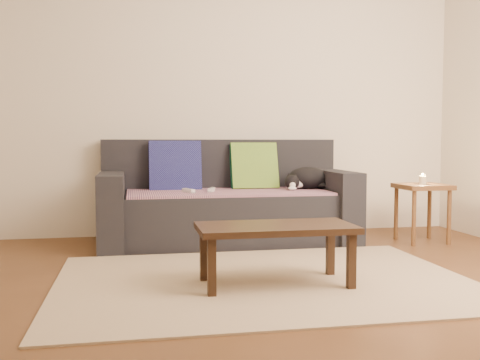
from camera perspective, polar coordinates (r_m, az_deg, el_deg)
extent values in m
plane|color=brown|center=(3.34, 3.08, -10.90)|extent=(4.50, 4.50, 0.00)
cube|color=beige|center=(5.21, -2.22, 8.86)|extent=(4.50, 0.04, 2.60)
cube|color=#232328|center=(4.74, -1.28, -3.86)|extent=(1.70, 0.78, 0.42)
cube|color=#232328|center=(5.10, -2.03, 1.60)|extent=(2.10, 0.18, 0.45)
cube|color=#232328|center=(4.67, -12.87, -2.97)|extent=(0.20, 0.90, 0.60)
cube|color=#232328|center=(4.97, 9.59, -2.50)|extent=(0.20, 0.90, 0.60)
cube|color=#44284C|center=(4.70, -1.24, -1.23)|extent=(1.66, 0.74, 0.02)
cube|color=#15114B|center=(4.89, -6.61, 1.30)|extent=(0.45, 0.18, 0.46)
cube|color=#0B4A2C|center=(4.99, 1.42, 1.38)|extent=(0.42, 0.22, 0.43)
ellipsoid|color=black|center=(4.95, 6.93, 0.23)|extent=(0.39, 0.31, 0.19)
sphere|color=black|center=(4.82, 5.32, -0.22)|extent=(0.14, 0.14, 0.12)
sphere|color=white|center=(4.77, 5.36, -0.51)|extent=(0.06, 0.06, 0.05)
ellipsoid|color=black|center=(4.90, 8.75, -0.54)|extent=(0.15, 0.06, 0.04)
cube|color=white|center=(4.57, -5.25, -1.08)|extent=(0.10, 0.15, 0.03)
cube|color=white|center=(4.63, -2.92, -1.00)|extent=(0.08, 0.15, 0.03)
cube|color=brown|center=(4.99, 18.05, -0.63)|extent=(0.39, 0.39, 0.04)
cylinder|color=brown|center=(4.80, 17.25, -3.74)|extent=(0.04, 0.04, 0.45)
cylinder|color=brown|center=(4.96, 20.47, -3.57)|extent=(0.04, 0.04, 0.45)
cylinder|color=brown|center=(5.08, 15.58, -3.29)|extent=(0.04, 0.04, 0.45)
cylinder|color=brown|center=(5.23, 18.68, -3.15)|extent=(0.04, 0.04, 0.45)
cylinder|color=beige|center=(4.99, 18.07, 0.00)|extent=(0.06, 0.06, 0.07)
sphere|color=#FFBF59|center=(4.98, 18.08, 0.51)|extent=(0.02, 0.02, 0.02)
cube|color=tan|center=(3.48, 2.48, -10.19)|extent=(2.50, 1.80, 0.01)
cube|color=black|center=(3.31, 3.63, -4.86)|extent=(0.92, 0.46, 0.04)
cube|color=black|center=(3.10, -2.89, -8.92)|extent=(0.05, 0.05, 0.33)
cube|color=black|center=(3.31, 11.24, -8.18)|extent=(0.05, 0.05, 0.33)
cube|color=black|center=(3.44, -3.70, -7.64)|extent=(0.05, 0.05, 0.33)
cube|color=black|center=(3.63, 9.16, -7.07)|extent=(0.05, 0.05, 0.33)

